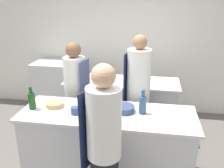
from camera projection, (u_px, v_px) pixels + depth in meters
name	position (u px, v px, depth m)	size (l,w,h in m)	color
wall_back	(127.00, 41.00, 4.87)	(8.00, 0.06, 2.80)	silver
prep_counter	(108.00, 144.00, 3.21)	(2.17, 0.76, 0.90)	silver
pass_counter	(121.00, 105.00, 4.33)	(1.90, 0.68, 0.90)	silver
oven_range	(56.00, 87.00, 5.04)	(0.77, 0.64, 1.02)	silver
chef_at_prep_near	(104.00, 148.00, 2.41)	(0.38, 0.36, 1.72)	black
chef_at_stove	(76.00, 94.00, 3.84)	(0.37, 0.35, 1.63)	black
chef_at_pass_far	(138.00, 95.00, 3.62)	(0.37, 0.35, 1.76)	black
bottle_olive_oil	(107.00, 101.00, 3.18)	(0.09, 0.09, 0.22)	#5B2319
bottle_vinegar	(32.00, 100.00, 3.13)	(0.09, 0.09, 0.29)	#19471E
bottle_wine	(143.00, 104.00, 3.00)	(0.09, 0.09, 0.31)	#2D5175
bowl_mixing_large	(124.00, 109.00, 3.08)	(0.26, 0.26, 0.08)	navy
bowl_prep_small	(55.00, 104.00, 3.22)	(0.23, 0.23, 0.06)	tan
cup	(75.00, 111.00, 3.01)	(0.10, 0.10, 0.09)	#33477F
cutting_board	(163.00, 121.00, 2.84)	(0.40, 0.22, 0.01)	white
stockpot	(135.00, 78.00, 4.07)	(0.30, 0.30, 0.17)	silver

